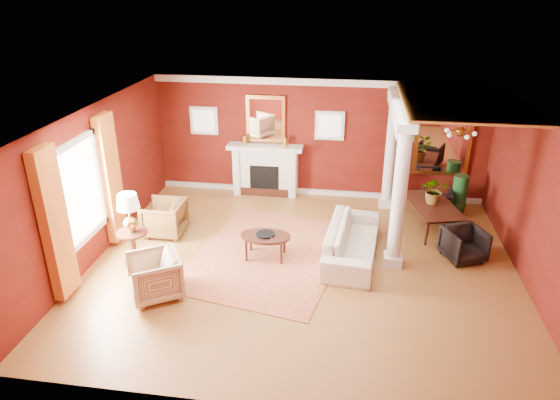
% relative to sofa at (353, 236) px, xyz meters
% --- Properties ---
extents(ground, '(8.00, 8.00, 0.00)m').
position_rel_sofa_xyz_m(ground, '(-0.92, -0.50, -0.46)').
color(ground, brown).
rests_on(ground, ground).
extents(room_shell, '(8.04, 7.04, 2.92)m').
position_rel_sofa_xyz_m(room_shell, '(-0.92, -0.50, 1.56)').
color(room_shell, '#60130D').
rests_on(room_shell, ground).
extents(fireplace, '(1.85, 0.42, 1.29)m').
position_rel_sofa_xyz_m(fireplace, '(-2.22, 2.82, 0.19)').
color(fireplace, silver).
rests_on(fireplace, ground).
extents(overmantel_mirror, '(0.95, 0.07, 1.15)m').
position_rel_sofa_xyz_m(overmantel_mirror, '(-2.22, 2.95, 1.44)').
color(overmantel_mirror, '#C38D39').
rests_on(overmantel_mirror, fireplace).
extents(flank_window_left, '(0.70, 0.07, 0.70)m').
position_rel_sofa_xyz_m(flank_window_left, '(-3.77, 2.97, 1.34)').
color(flank_window_left, silver).
rests_on(flank_window_left, room_shell).
extents(flank_window_right, '(0.70, 0.07, 0.70)m').
position_rel_sofa_xyz_m(flank_window_right, '(-0.67, 2.97, 1.34)').
color(flank_window_right, silver).
rests_on(flank_window_right, room_shell).
extents(left_window, '(0.21, 2.55, 2.60)m').
position_rel_sofa_xyz_m(left_window, '(-4.82, -1.10, 0.97)').
color(left_window, white).
rests_on(left_window, room_shell).
extents(column_front, '(0.36, 0.36, 2.80)m').
position_rel_sofa_xyz_m(column_front, '(0.78, -0.20, 0.97)').
color(column_front, silver).
rests_on(column_front, ground).
extents(column_back, '(0.36, 0.36, 2.80)m').
position_rel_sofa_xyz_m(column_back, '(0.78, 2.50, 0.97)').
color(column_back, silver).
rests_on(column_back, ground).
extents(header_beam, '(0.30, 3.20, 0.32)m').
position_rel_sofa_xyz_m(header_beam, '(0.78, 1.40, 2.16)').
color(header_beam, silver).
rests_on(header_beam, column_front).
extents(amber_ceiling, '(2.30, 3.40, 0.04)m').
position_rel_sofa_xyz_m(amber_ceiling, '(1.93, 1.25, 2.41)').
color(amber_ceiling, '#D58D3E').
rests_on(amber_ceiling, room_shell).
extents(dining_mirror, '(1.30, 0.07, 1.70)m').
position_rel_sofa_xyz_m(dining_mirror, '(1.98, 2.95, 1.09)').
color(dining_mirror, '#C38D39').
rests_on(dining_mirror, room_shell).
extents(chandelier, '(0.60, 0.62, 0.75)m').
position_rel_sofa_xyz_m(chandelier, '(1.98, 1.30, 1.79)').
color(chandelier, '#B48B38').
rests_on(chandelier, room_shell).
extents(crown_trim, '(8.00, 0.08, 0.16)m').
position_rel_sofa_xyz_m(crown_trim, '(-0.92, 2.96, 2.36)').
color(crown_trim, silver).
rests_on(crown_trim, room_shell).
extents(base_trim, '(8.00, 0.08, 0.12)m').
position_rel_sofa_xyz_m(base_trim, '(-0.92, 2.96, -0.40)').
color(base_trim, silver).
rests_on(base_trim, ground).
extents(rug, '(3.36, 4.07, 0.01)m').
position_rel_sofa_xyz_m(rug, '(-1.63, -0.21, -0.45)').
color(rug, maroon).
rests_on(rug, ground).
extents(sofa, '(0.91, 2.39, 0.91)m').
position_rel_sofa_xyz_m(sofa, '(0.00, 0.00, 0.00)').
color(sofa, beige).
rests_on(sofa, ground).
extents(armchair_leopard, '(0.76, 0.81, 0.83)m').
position_rel_sofa_xyz_m(armchair_leopard, '(-3.96, 0.35, -0.04)').
color(armchair_leopard, black).
rests_on(armchair_leopard, ground).
extents(armchair_stripe, '(1.09, 1.11, 0.85)m').
position_rel_sofa_xyz_m(armchair_stripe, '(-3.32, -1.83, -0.03)').
color(armchair_stripe, tan).
rests_on(armchair_stripe, ground).
extents(coffee_table, '(0.97, 0.97, 0.49)m').
position_rel_sofa_xyz_m(coffee_table, '(-1.67, -0.29, -0.01)').
color(coffee_table, black).
rests_on(coffee_table, ground).
extents(coffee_book, '(0.16, 0.04, 0.22)m').
position_rel_sofa_xyz_m(coffee_book, '(-1.70, -0.34, 0.15)').
color(coffee_book, black).
rests_on(coffee_book, coffee_table).
extents(side_table, '(0.58, 0.58, 1.44)m').
position_rel_sofa_xyz_m(side_table, '(-4.12, -0.86, 0.51)').
color(side_table, black).
rests_on(side_table, ground).
extents(dining_table, '(0.96, 1.71, 0.91)m').
position_rel_sofa_xyz_m(dining_table, '(1.70, 1.47, -0.00)').
color(dining_table, black).
rests_on(dining_table, ground).
extents(dining_chair_near, '(0.90, 0.87, 0.72)m').
position_rel_sofa_xyz_m(dining_chair_near, '(2.14, 0.20, -0.10)').
color(dining_chair_near, black).
rests_on(dining_chair_near, ground).
extents(dining_chair_far, '(0.67, 0.63, 0.66)m').
position_rel_sofa_xyz_m(dining_chair_far, '(1.90, 2.29, -0.13)').
color(dining_chair_far, black).
rests_on(dining_chair_far, ground).
extents(green_urn, '(0.38, 0.38, 0.91)m').
position_rel_sofa_xyz_m(green_urn, '(2.41, 2.42, -0.10)').
color(green_urn, '#16451D').
rests_on(green_urn, ground).
extents(potted_plant, '(0.58, 0.64, 0.48)m').
position_rel_sofa_xyz_m(potted_plant, '(1.70, 1.53, 0.69)').
color(potted_plant, '#26591E').
rests_on(potted_plant, dining_table).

